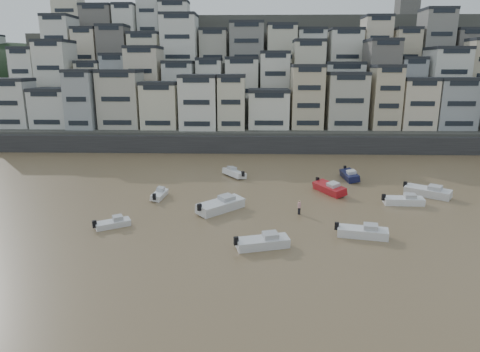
{
  "coord_description": "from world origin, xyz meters",
  "views": [
    {
      "loc": [
        8.29,
        -21.59,
        17.33
      ],
      "look_at": [
        6.58,
        30.0,
        4.0
      ],
      "focal_mm": 32.0,
      "sensor_mm": 36.0,
      "label": 1
    }
  ],
  "objects_px": {
    "boat_d": "(404,199)",
    "boat_i": "(350,174)",
    "boat_b": "(363,230)",
    "boat_a": "(263,241)",
    "person_pink": "(299,207)",
    "boat_g": "(428,190)",
    "boat_j": "(113,223)",
    "boat_f": "(159,194)",
    "boat_h": "(234,172)",
    "boat_e": "(329,187)",
    "boat_c": "(221,204)"
  },
  "relations": [
    {
      "from": "boat_c",
      "to": "boat_i",
      "type": "distance_m",
      "value": 24.77
    },
    {
      "from": "boat_h",
      "to": "boat_i",
      "type": "xyz_separation_m",
      "value": [
        18.2,
        -1.19,
        0.08
      ]
    },
    {
      "from": "boat_g",
      "to": "person_pink",
      "type": "relative_size",
      "value": 3.72
    },
    {
      "from": "boat_e",
      "to": "boat_f",
      "type": "height_order",
      "value": "boat_e"
    },
    {
      "from": "boat_g",
      "to": "boat_h",
      "type": "xyz_separation_m",
      "value": [
        -26.95,
        9.92,
        -0.14
      ]
    },
    {
      "from": "boat_e",
      "to": "boat_h",
      "type": "xyz_separation_m",
      "value": [
        -13.76,
        8.79,
        -0.1
      ]
    },
    {
      "from": "boat_g",
      "to": "boat_j",
      "type": "relative_size",
      "value": 1.57
    },
    {
      "from": "boat_f",
      "to": "boat_h",
      "type": "bearing_deg",
      "value": -33.27
    },
    {
      "from": "boat_d",
      "to": "boat_e",
      "type": "distance_m",
      "value": 9.99
    },
    {
      "from": "boat_d",
      "to": "boat_g",
      "type": "relative_size",
      "value": 0.84
    },
    {
      "from": "boat_a",
      "to": "boat_d",
      "type": "relative_size",
      "value": 1.04
    },
    {
      "from": "boat_g",
      "to": "boat_i",
      "type": "distance_m",
      "value": 12.36
    },
    {
      "from": "boat_d",
      "to": "person_pink",
      "type": "xyz_separation_m",
      "value": [
        -13.81,
        -4.12,
        0.13
      ]
    },
    {
      "from": "boat_b",
      "to": "boat_f",
      "type": "xyz_separation_m",
      "value": [
        -24.1,
        12.85,
        -0.16
      ]
    },
    {
      "from": "boat_i",
      "to": "person_pink",
      "type": "distance_m",
      "value": 19.19
    },
    {
      "from": "boat_j",
      "to": "person_pink",
      "type": "xyz_separation_m",
      "value": [
        21.03,
        5.02,
        0.31
      ]
    },
    {
      "from": "boat_b",
      "to": "boat_c",
      "type": "xyz_separation_m",
      "value": [
        -15.4,
        7.73,
        0.19
      ]
    },
    {
      "from": "boat_e",
      "to": "boat_f",
      "type": "relative_size",
      "value": 1.39
    },
    {
      "from": "boat_a",
      "to": "boat_i",
      "type": "relative_size",
      "value": 0.94
    },
    {
      "from": "boat_j",
      "to": "boat_f",
      "type": "bearing_deg",
      "value": 43.43
    },
    {
      "from": "boat_c",
      "to": "person_pink",
      "type": "xyz_separation_m",
      "value": [
        9.51,
        -0.82,
        -0.09
      ]
    },
    {
      "from": "boat_h",
      "to": "boat_e",
      "type": "bearing_deg",
      "value": -157.09
    },
    {
      "from": "boat_c",
      "to": "boat_i",
      "type": "relative_size",
      "value": 1.17
    },
    {
      "from": "boat_a",
      "to": "person_pink",
      "type": "relative_size",
      "value": 3.27
    },
    {
      "from": "boat_c",
      "to": "boat_h",
      "type": "xyz_separation_m",
      "value": [
        0.87,
        17.0,
        -0.22
      ]
    },
    {
      "from": "boat_c",
      "to": "boat_i",
      "type": "bearing_deg",
      "value": -6.29
    },
    {
      "from": "boat_h",
      "to": "boat_f",
      "type": "bearing_deg",
      "value": 106.65
    },
    {
      "from": "boat_g",
      "to": "boat_j",
      "type": "distance_m",
      "value": 41.41
    },
    {
      "from": "boat_b",
      "to": "boat_h",
      "type": "height_order",
      "value": "boat_b"
    },
    {
      "from": "boat_a",
      "to": "boat_e",
      "type": "xyz_separation_m",
      "value": [
        9.68,
        19.04,
        0.07
      ]
    },
    {
      "from": "boat_d",
      "to": "person_pink",
      "type": "bearing_deg",
      "value": -161.79
    },
    {
      "from": "boat_d",
      "to": "boat_f",
      "type": "xyz_separation_m",
      "value": [
        -32.02,
        1.82,
        -0.13
      ]
    },
    {
      "from": "boat_b",
      "to": "boat_h",
      "type": "xyz_separation_m",
      "value": [
        -14.53,
        24.73,
        -0.02
      ]
    },
    {
      "from": "boat_c",
      "to": "boat_g",
      "type": "height_order",
      "value": "boat_c"
    },
    {
      "from": "boat_j",
      "to": "person_pink",
      "type": "distance_m",
      "value": 21.62
    },
    {
      "from": "boat_d",
      "to": "boat_i",
      "type": "height_order",
      "value": "boat_i"
    },
    {
      "from": "boat_b",
      "to": "boat_f",
      "type": "bearing_deg",
      "value": 164.13
    },
    {
      "from": "boat_a",
      "to": "boat_e",
      "type": "relative_size",
      "value": 0.92
    },
    {
      "from": "boat_b",
      "to": "boat_d",
      "type": "distance_m",
      "value": 13.58
    },
    {
      "from": "boat_i",
      "to": "boat_j",
      "type": "height_order",
      "value": "boat_i"
    },
    {
      "from": "boat_h",
      "to": "boat_d",
      "type": "bearing_deg",
      "value": -155.92
    },
    {
      "from": "boat_a",
      "to": "person_pink",
      "type": "distance_m",
      "value": 11.0
    },
    {
      "from": "boat_f",
      "to": "boat_j",
      "type": "height_order",
      "value": "boat_f"
    },
    {
      "from": "boat_a",
      "to": "boat_i",
      "type": "height_order",
      "value": "boat_i"
    },
    {
      "from": "boat_i",
      "to": "boat_j",
      "type": "xyz_separation_m",
      "value": [
        -30.58,
        -21.66,
        -0.26
      ]
    },
    {
      "from": "boat_b",
      "to": "boat_d",
      "type": "bearing_deg",
      "value": 66.51
    },
    {
      "from": "boat_f",
      "to": "boat_j",
      "type": "distance_m",
      "value": 11.32
    },
    {
      "from": "boat_b",
      "to": "boat_i",
      "type": "bearing_deg",
      "value": 93.34
    },
    {
      "from": "boat_f",
      "to": "boat_j",
      "type": "xyz_separation_m",
      "value": [
        -2.81,
        -10.97,
        -0.05
      ]
    },
    {
      "from": "boat_a",
      "to": "boat_c",
      "type": "relative_size",
      "value": 0.81
    }
  ]
}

